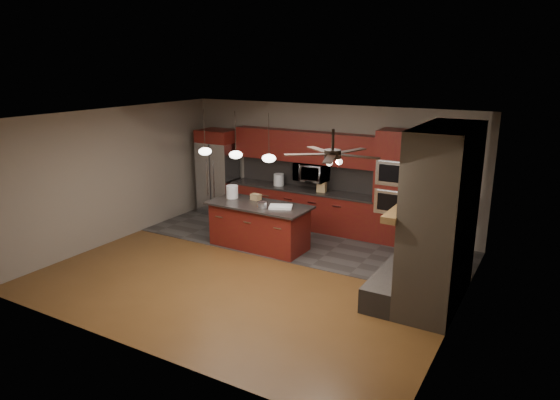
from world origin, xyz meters
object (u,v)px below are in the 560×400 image
Objects in this scene: oven_tower at (396,188)px; white_bucket at (232,192)px; counter_bucket at (279,180)px; counter_box at (322,187)px; microwave at (311,172)px; paint_tray at (281,207)px; kitchen_island at (259,226)px; paint_can at (262,205)px; cardboard_box at (256,197)px; refrigerator at (219,172)px.

oven_tower reaches higher than white_bucket.
counter_box is (1.13, -0.05, -0.03)m from counter_bucket.
paint_tray is at bearing -83.90° from microwave.
white_bucket is at bearing 150.16° from paint_tray.
white_bucket reaches higher than kitchen_island.
white_bucket is (-0.75, 0.13, 0.59)m from kitchen_island.
microwave is at bearing 3.48° from counter_bucket.
microwave is at bearing 156.84° from counter_box.
oven_tower is at bearing -0.15° from counter_bucket.
paint_can is at bearing -109.68° from counter_box.
paint_can is at bearing -69.46° from counter_bucket.
cardboard_box reaches higher than kitchen_island.
refrigerator reaches higher than paint_can.
counter_bucket is (1.68, 0.08, -0.02)m from refrigerator.
cardboard_box is (-0.74, 0.25, 0.04)m from paint_tray.
microwave is 0.34× the size of kitchen_island.
white_bucket is 1.54m from counter_bucket.
paint_can is 1.95m from counter_bucket.
counter_box is (0.45, 1.78, 0.03)m from paint_can.
counter_bucket is at bearing 179.85° from oven_tower.
kitchen_island is at bearing 138.11° from paint_can.
cardboard_box is (-0.56, -1.46, -0.32)m from microwave.
paint_can is 0.36m from paint_tray.
oven_tower is 2.45m from paint_tray.
counter_box is (0.64, 1.61, 0.54)m from kitchen_island.
paint_tray is at bearing 0.76° from kitchen_island.
white_bucket is (-3.05, -1.51, -0.14)m from oven_tower.
kitchen_island is (2.17, -1.58, -0.59)m from refrigerator.
counter_box is (1.39, 1.47, -0.05)m from white_bucket.
kitchen_island is at bearing -36.08° from cardboard_box.
oven_tower reaches higher than counter_bucket.
refrigerator is 9.74× the size of counter_box.
oven_tower is at bearing 26.40° from white_bucket.
paint_tray is at bearing -58.85° from counter_bucket.
counter_box is (0.13, 1.61, 0.07)m from paint_tray.
counter_bucket reaches higher than cardboard_box.
refrigerator is at bearing 175.18° from counter_box.
cardboard_box is 1.62m from counter_box.
counter_bucket is (-1.00, 1.66, 0.10)m from paint_tray.
counter_bucket is 1.27× the size of counter_box.
refrigerator is 0.99× the size of kitchen_island.
paint_tray is 1.94m from counter_bucket.
refrigerator is (-2.50, -0.13, -0.25)m from microwave.
oven_tower is 11.01× the size of counter_box.
kitchen_island is 10.72× the size of cardboard_box.
counter_box is at bearing -2.52° from counter_bucket.
counter_bucket is at bearing 2.77° from refrigerator.
kitchen_island is (-0.33, -1.71, -0.83)m from microwave.
kitchen_island is 12.54× the size of paint_can.
kitchen_island is at bearing -100.87° from microwave.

